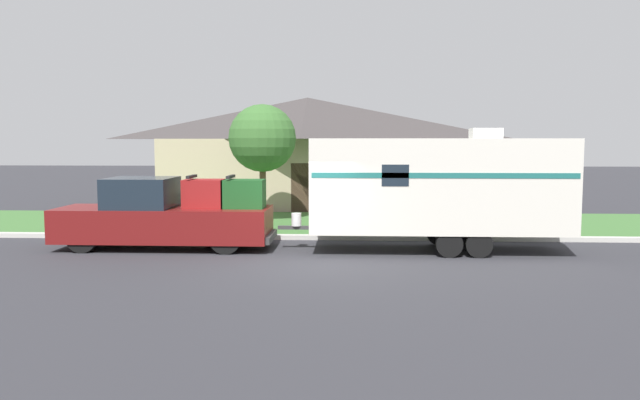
% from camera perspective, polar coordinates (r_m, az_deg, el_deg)
% --- Properties ---
extents(ground_plane, '(120.00, 120.00, 0.00)m').
position_cam_1_polar(ground_plane, '(15.66, -1.55, -5.78)').
color(ground_plane, '#2D2D33').
extents(curb_strip, '(80.00, 0.30, 0.14)m').
position_cam_1_polar(curb_strip, '(19.33, -0.70, -3.42)').
color(curb_strip, beige).
rests_on(curb_strip, ground_plane).
extents(lawn_strip, '(80.00, 7.00, 0.03)m').
position_cam_1_polar(lawn_strip, '(22.95, -0.14, -2.15)').
color(lawn_strip, '#3D6B33').
rests_on(lawn_strip, ground_plane).
extents(house_across_street, '(13.76, 6.57, 5.06)m').
position_cam_1_polar(house_across_street, '(29.49, -1.15, 4.61)').
color(house_across_street, tan).
rests_on(house_across_street, ground_plane).
extents(pickup_truck, '(6.10, 1.94, 2.09)m').
position_cam_1_polar(pickup_truck, '(18.18, -13.88, -1.44)').
color(pickup_truck, black).
rests_on(pickup_truck, ground_plane).
extents(travel_trailer, '(7.95, 2.29, 3.39)m').
position_cam_1_polar(travel_trailer, '(17.49, 10.77, 1.34)').
color(travel_trailer, black).
rests_on(travel_trailer, ground_plane).
extents(mailbox, '(0.48, 0.20, 1.23)m').
position_cam_1_polar(mailbox, '(19.97, 11.47, -0.71)').
color(mailbox, brown).
rests_on(mailbox, ground_plane).
extents(tree_in_yard, '(2.51, 2.51, 4.40)m').
position_cam_1_polar(tree_in_yard, '(23.37, -5.29, 5.62)').
color(tree_in_yard, brown).
rests_on(tree_in_yard, ground_plane).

